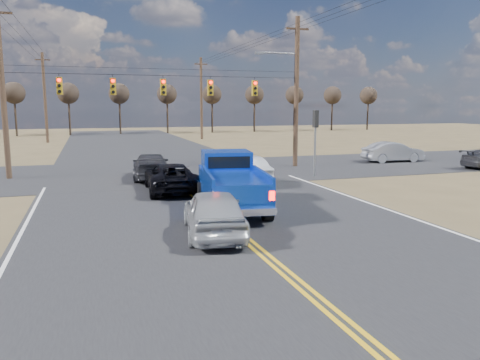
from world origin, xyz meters
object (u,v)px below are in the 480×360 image
object	(u,v)px
pickup_truck	(231,183)
black_suv	(171,178)
cross_car_east_near	(393,152)
white_car_queue	(242,170)
dgrey_car_queue	(151,166)
silver_suv	(214,212)

from	to	relation	value
pickup_truck	black_suv	xyz separation A→B (m)	(-1.63, 4.68, -0.39)
cross_car_east_near	white_car_queue	bearing A→B (deg)	115.51
black_suv	dgrey_car_queue	xyz separation A→B (m)	(-0.40, 4.47, 0.03)
white_car_queue	cross_car_east_near	size ratio (longest dim) A/B	1.02
pickup_truck	dgrey_car_queue	distance (m)	9.38
silver_suv	dgrey_car_queue	distance (m)	12.65
cross_car_east_near	silver_suv	bearing A→B (deg)	132.65
silver_suv	dgrey_car_queue	xyz separation A→B (m)	(-0.40, 12.65, -0.04)
dgrey_car_queue	cross_car_east_near	size ratio (longest dim) A/B	1.11
pickup_truck	cross_car_east_near	bearing A→B (deg)	44.54
black_suv	white_car_queue	bearing A→B (deg)	-161.68
silver_suv	cross_car_east_near	size ratio (longest dim) A/B	1.00
black_suv	dgrey_car_queue	bearing A→B (deg)	-81.85
dgrey_car_queue	black_suv	bearing A→B (deg)	101.02
silver_suv	white_car_queue	size ratio (longest dim) A/B	0.98
silver_suv	dgrey_car_queue	bearing A→B (deg)	-79.66
pickup_truck	white_car_queue	bearing A→B (deg)	76.34
black_suv	pickup_truck	bearing A→B (deg)	112.23
pickup_truck	cross_car_east_near	world-z (taller)	pickup_truck
pickup_truck	silver_suv	world-z (taller)	pickup_truck
silver_suv	white_car_queue	xyz separation A→B (m)	(3.98, 9.27, -0.01)
black_suv	white_car_queue	world-z (taller)	white_car_queue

